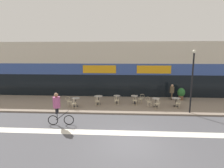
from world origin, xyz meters
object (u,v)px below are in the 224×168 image
cafe_chair_4_side (149,101)px  cafe_chair_3_near (135,100)px  cafe_chair_2_near (117,100)px  lamp_post (192,77)px  bistro_table_5 (176,100)px  cafe_chair_5_near (178,103)px  cafe_chair_4_near (157,103)px  cyclist_0 (57,106)px  cafe_chair_0_side (69,101)px  pedestrian_near_end (172,91)px  bistro_table_2 (117,98)px  planter_pot (181,93)px  bistro_table_3 (134,98)px  cafe_chair_0_near (74,103)px  bistro_table_1 (98,98)px  bistro_table_4 (156,101)px  cafe_chair_1_near (97,100)px  cafe_chair_3_side (141,98)px  bistro_table_0 (76,100)px

cafe_chair_4_side → cafe_chair_3_near: bearing=158.0°
cafe_chair_2_near → lamp_post: bearing=-102.1°
bistro_table_5 → cafe_chair_5_near: cafe_chair_5_near is taller
cafe_chair_3_near → cafe_chair_4_near: size_ratio=1.00×
cafe_chair_5_near → cyclist_0: cyclist_0 is taller
cafe_chair_0_side → pedestrian_near_end: size_ratio=0.56×
cafe_chair_3_near → cyclist_0: size_ratio=0.41×
bistro_table_2 → planter_pot: planter_pot is taller
cafe_chair_2_near → cyclist_0: (-3.78, -4.53, 0.68)m
bistro_table_3 → cafe_chair_0_near: size_ratio=0.82×
bistro_table_1 → planter_pot: planter_pot is taller
planter_pot → cyclist_0: (-10.28, -6.77, 0.51)m
bistro_table_4 → bistro_table_3: bearing=151.6°
bistro_table_3 → cafe_chair_0_side: (-5.90, -1.29, -0.01)m
cafe_chair_1_near → cafe_chair_4_near: (5.19, -0.52, 0.00)m
pedestrian_near_end → cafe_chair_3_side: bearing=37.8°
bistro_table_1 → cafe_chair_4_near: (5.19, -1.14, -0.04)m
bistro_table_5 → cafe_chair_0_near: bearing=-172.5°
lamp_post → bistro_table_1: bearing=165.5°
cafe_chair_2_near → lamp_post: (5.89, -1.77, 2.34)m
cafe_chair_2_near → planter_pot: planter_pot is taller
cafe_chair_4_near → cafe_chair_4_side: size_ratio=1.00×
cafe_chair_0_side → cafe_chair_1_near: size_ratio=1.00×
cafe_chair_0_near → cafe_chair_3_near: 5.42m
bistro_table_0 → cafe_chair_3_side: cafe_chair_3_side is taller
cafe_chair_0_near → planter_pot: planter_pot is taller
bistro_table_1 → pedestrian_near_end: bearing=15.3°
bistro_table_5 → cafe_chair_3_near: 3.63m
cafe_chair_0_near → planter_pot: 10.69m
lamp_post → cafe_chair_0_near: bearing=176.9°
cafe_chair_0_side → bistro_table_1: bearing=19.4°
lamp_post → bistro_table_2: bearing=157.8°
cafe_chair_2_near → pedestrian_near_end: pedestrian_near_end is taller
bistro_table_4 → lamp_post: 3.64m
bistro_table_0 → cafe_chair_4_near: 7.10m
cafe_chair_3_near → cafe_chair_4_side: (1.19, -0.36, 0.00)m
bistro_table_2 → cafe_chair_4_side: (2.85, -0.96, -0.01)m
planter_pot → cafe_chair_2_near: bearing=-161.0°
cafe_chair_1_near → lamp_post: 8.06m
pedestrian_near_end → cafe_chair_0_side: bearing=28.8°
cafe_chair_0_near → lamp_post: (9.49, -0.51, 2.34)m
pedestrian_near_end → bistro_table_3: bearing=34.2°
cafe_chair_1_near → cafe_chair_4_side: same height
cafe_chair_3_near → cafe_chair_2_near: bearing=92.2°
cafe_chair_0_near → bistro_table_5: bearing=-88.6°
cafe_chair_4_side → planter_pot: size_ratio=0.74×
bistro_table_1 → bistro_table_0: bearing=-156.5°
bistro_table_1 → cafe_chair_3_side: size_ratio=0.87×
cafe_chair_0_near → cafe_chair_4_side: size_ratio=1.00×
bistro_table_1 → cyclist_0: cyclist_0 is taller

